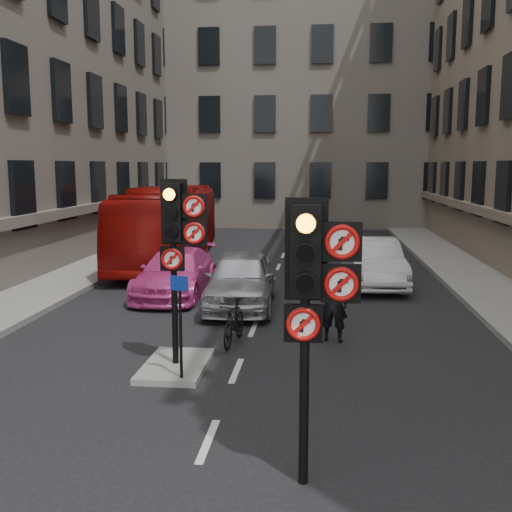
% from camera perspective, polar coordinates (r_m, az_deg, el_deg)
% --- Properties ---
extents(pavement_left, '(3.00, 50.00, 0.16)m').
position_cam_1_polar(pavement_left, '(20.42, -19.49, -2.77)').
color(pavement_left, gray).
rests_on(pavement_left, ground).
extents(pavement_right, '(3.00, 50.00, 0.16)m').
position_cam_1_polar(pavement_right, '(19.30, 22.96, -3.60)').
color(pavement_right, gray).
rests_on(pavement_right, ground).
extents(centre_island, '(1.20, 2.00, 0.12)m').
position_cam_1_polar(centre_island, '(12.03, -7.64, -10.31)').
color(centre_island, gray).
rests_on(centre_island, ground).
extents(building_far, '(30.00, 14.00, 20.00)m').
position_cam_1_polar(building_far, '(44.48, 4.14, 16.48)').
color(building_far, slate).
rests_on(building_far, ground).
extents(signal_near, '(0.91, 0.40, 3.58)m').
position_cam_1_polar(signal_near, '(7.17, 5.43, -2.44)').
color(signal_near, black).
rests_on(signal_near, ground).
extents(signal_far, '(0.91, 0.40, 3.58)m').
position_cam_1_polar(signal_far, '(11.42, -7.49, 2.29)').
color(signal_far, black).
rests_on(signal_far, centre_island).
extents(car_silver, '(2.03, 4.65, 1.56)m').
position_cam_1_polar(car_silver, '(16.76, -1.47, -2.25)').
color(car_silver, '#AAACB2').
rests_on(car_silver, ground).
extents(car_white, '(1.97, 4.80, 1.55)m').
position_cam_1_polar(car_white, '(20.13, 11.07, -0.58)').
color(car_white, silver).
rests_on(car_white, ground).
extents(car_pink, '(1.94, 4.76, 1.38)m').
position_cam_1_polar(car_pink, '(18.46, -7.64, -1.59)').
color(car_pink, '#D33E90').
rests_on(car_pink, ground).
extents(bus_red, '(3.38, 11.27, 3.10)m').
position_cam_1_polar(bus_red, '(24.51, -8.31, 2.95)').
color(bus_red, maroon).
rests_on(bus_red, ground).
extents(motorcycle, '(0.66, 1.69, 0.99)m').
position_cam_1_polar(motorcycle, '(13.39, -2.12, -6.33)').
color(motorcycle, black).
rests_on(motorcycle, ground).
extents(motorcyclist, '(0.74, 0.57, 1.81)m').
position_cam_1_polar(motorcyclist, '(13.57, 7.37, -4.39)').
color(motorcyclist, black).
rests_on(motorcyclist, ground).
extents(info_sign, '(0.33, 0.13, 1.89)m').
position_cam_1_polar(info_sign, '(10.84, -7.24, -5.37)').
color(info_sign, black).
rests_on(info_sign, centre_island).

